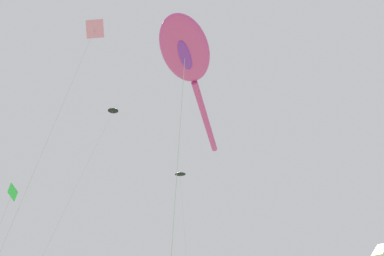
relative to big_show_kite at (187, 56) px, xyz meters
name	(u,v)px	position (x,y,z in m)	size (l,w,h in m)	color
big_show_kite	(187,56)	(0.00, 0.00, 0.00)	(8.64, 9.30, 17.21)	#CC3899
small_kite_streamer_purple	(382,253)	(16.66, 3.28, -6.95)	(1.31, 1.40, 10.44)	yellow
small_kite_triangle_green	(112,113)	(-0.90, 14.77, 7.76)	(4.60, 1.19, 24.99)	black
small_kite_diamond_red	(10,199)	(-6.49, 14.23, -3.70)	(0.85, 3.51, 13.99)	green
small_kite_stunt_black	(91,39)	(-5.08, 3.16, 2.27)	(1.37, 5.12, 20.23)	pink
small_kite_tiny_distant	(180,176)	(9.30, 19.25, 6.01)	(3.28, 1.37, 23.02)	black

